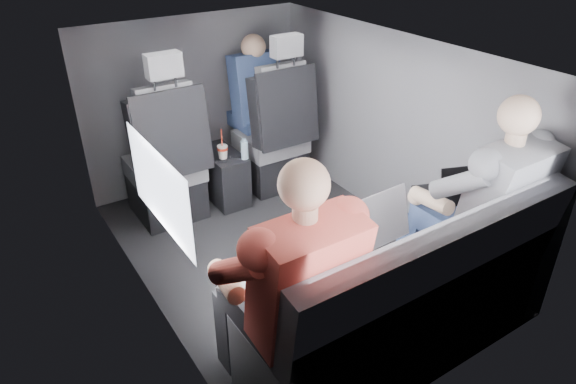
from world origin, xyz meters
TOP-DOWN VIEW (x-y plane):
  - floor at (0.00, 0.00)m, footprint 2.60×2.60m
  - ceiling at (0.00, 0.00)m, footprint 2.60×2.60m
  - panel_left at (-0.90, 0.00)m, footprint 0.02×2.60m
  - panel_right at (0.90, 0.00)m, footprint 0.02×2.60m
  - panel_front at (0.00, 1.30)m, footprint 1.80×0.02m
  - panel_back at (0.00, -1.30)m, footprint 1.80×0.02m
  - side_window at (-0.88, -0.30)m, footprint 0.02×0.75m
  - seatbelt at (0.45, 0.67)m, footprint 0.35×0.11m
  - front_seat_left at (-0.45, 0.84)m, footprint 0.52×0.58m
  - front_seat_right at (0.45, 0.84)m, footprint 0.52×0.58m
  - center_console at (0.00, 0.88)m, footprint 0.24×0.48m
  - rear_bench at (0.00, -1.06)m, footprint 1.60×0.57m
  - soda_cup at (-0.04, 0.77)m, footprint 0.08×0.08m
  - water_bottle at (0.10, 0.69)m, footprint 0.05×0.05m
  - laptop_white at (-0.64, -0.81)m, footprint 0.37×0.41m
  - laptop_silver at (-0.02, -0.76)m, footprint 0.40×0.36m
  - laptop_black at (0.66, -0.75)m, footprint 0.38×0.39m
  - passenger_rear_left at (-0.60, -0.97)m, footprint 0.54×0.66m
  - passenger_rear_right at (0.61, -0.97)m, footprint 0.55×0.66m
  - passenger_front_right at (0.43, 1.10)m, footprint 0.38×0.38m

SIDE VIEW (x-z plane):
  - floor at x=0.00m, z-range 0.00..0.00m
  - center_console at x=0.00m, z-range 0.00..0.41m
  - rear_bench at x=0.00m, z-range -0.15..0.77m
  - front_seat_left at x=-0.45m, z-range -0.23..1.03m
  - front_seat_right at x=0.45m, z-range -0.23..1.03m
  - soda_cup at x=-0.04m, z-range 0.34..0.58m
  - water_bottle at x=0.10m, z-range 0.39..0.55m
  - laptop_white at x=-0.64m, z-range 0.52..0.74m
  - laptop_black at x=0.66m, z-range 0.52..0.75m
  - laptop_silver at x=-0.02m, z-range 0.50..0.78m
  - passenger_rear_left at x=-0.60m, z-range 0.01..1.30m
  - passenger_rear_right at x=0.61m, z-range 0.01..1.30m
  - panel_left at x=-0.90m, z-range 0.00..1.35m
  - panel_right at x=0.90m, z-range 0.00..1.35m
  - panel_front at x=0.00m, z-range 0.00..1.35m
  - panel_back at x=0.00m, z-range 0.00..1.35m
  - passenger_front_right at x=0.43m, z-range 0.37..1.13m
  - seatbelt at x=0.45m, z-range 0.50..1.10m
  - side_window at x=-0.88m, z-range 0.69..1.11m
  - ceiling at x=0.00m, z-range 1.35..1.35m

